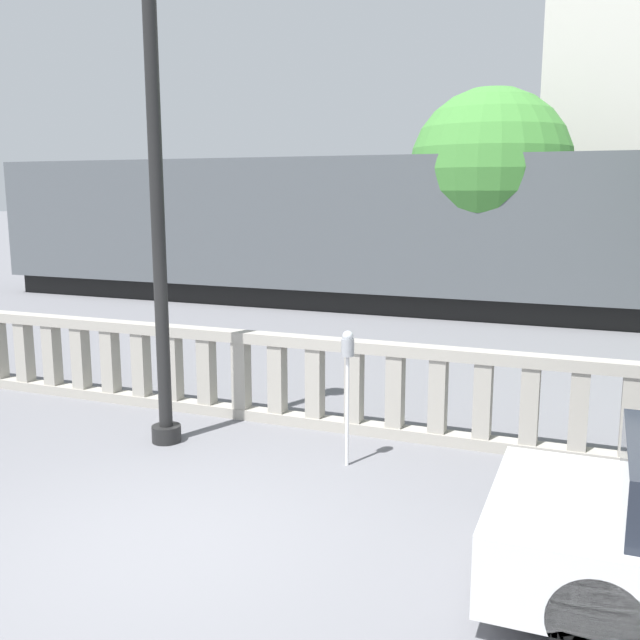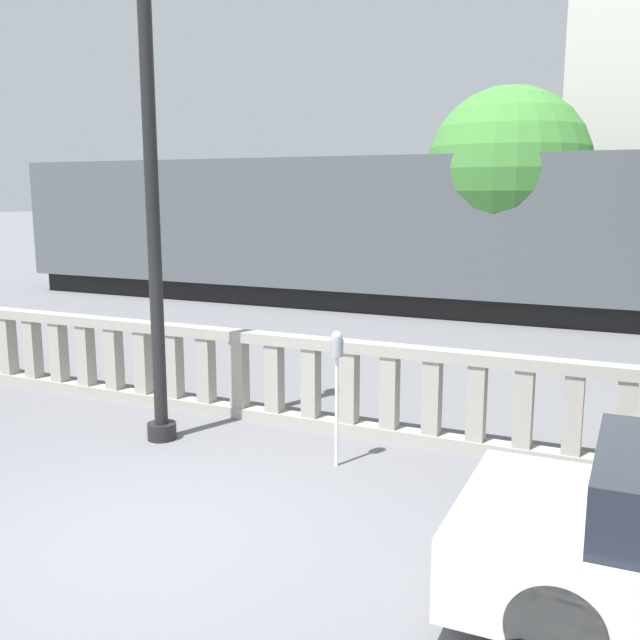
{
  "view_description": "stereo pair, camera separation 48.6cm",
  "coord_description": "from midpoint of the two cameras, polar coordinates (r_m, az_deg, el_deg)",
  "views": [
    {
      "loc": [
        3.3,
        -4.84,
        3.0
      ],
      "look_at": [
        -0.33,
        4.31,
        1.21
      ],
      "focal_mm": 40.0,
      "sensor_mm": 36.0,
      "label": 1
    },
    {
      "loc": [
        3.75,
        -4.65,
        3.0
      ],
      "look_at": [
        -0.33,
        4.31,
        1.21
      ],
      "focal_mm": 40.0,
      "sensor_mm": 36.0,
      "label": 2
    }
  ],
  "objects": [
    {
      "name": "tree_left",
      "position": [
        17.98,
        12.71,
        11.64
      ],
      "size": [
        3.88,
        3.88,
        5.45
      ],
      "color": "brown",
      "rests_on": "ground"
    },
    {
      "name": "parking_meter",
      "position": [
        7.7,
        0.42,
        -3.4
      ],
      "size": [
        0.14,
        0.14,
        1.52
      ],
      "color": "silver",
      "rests_on": "ground"
    },
    {
      "name": "lamppost",
      "position": [
        8.53,
        -14.72,
        13.36
      ],
      "size": [
        0.39,
        0.39,
        6.24
      ],
      "color": "black",
      "rests_on": "ground"
    },
    {
      "name": "ground_plane",
      "position": [
        6.63,
        -13.94,
        -16.94
      ],
      "size": [
        160.0,
        160.0,
        0.0
      ],
      "primitive_type": "plane",
      "color": "slate"
    },
    {
      "name": "train_near",
      "position": [
        18.61,
        1.74,
        7.23
      ],
      "size": [
        19.96,
        2.79,
        4.42
      ],
      "color": "black",
      "rests_on": "ground"
    },
    {
      "name": "balustrade",
      "position": [
        9.12,
        -1.94,
        -5.03
      ],
      "size": [
        17.68,
        0.24,
        1.18
      ],
      "color": "#9E998E",
      "rests_on": "ground"
    }
  ]
}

